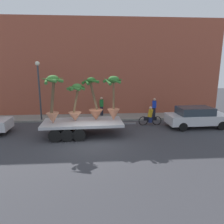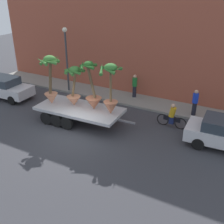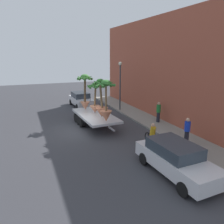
{
  "view_description": "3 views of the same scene",
  "coord_description": "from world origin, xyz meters",
  "px_view_note": "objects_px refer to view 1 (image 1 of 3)",
  "views": [
    {
      "loc": [
        0.33,
        -12.08,
        4.62
      ],
      "look_at": [
        1.29,
        1.34,
        1.61
      ],
      "focal_mm": 33.18,
      "sensor_mm": 36.0,
      "label": 1
    },
    {
      "loc": [
        8.28,
        -10.84,
        7.86
      ],
      "look_at": [
        1.6,
        1.39,
        1.23
      ],
      "focal_mm": 43.61,
      "sensor_mm": 36.0,
      "label": 2
    },
    {
      "loc": [
        15.6,
        -3.75,
        5.66
      ],
      "look_at": [
        1.88,
        1.85,
        1.76
      ],
      "focal_mm": 35.21,
      "sensor_mm": 36.0,
      "label": 3
    }
  ],
  "objects_px": {
    "potted_palm_front": "(53,99)",
    "street_lamp": "(39,83)",
    "potted_palm_rear": "(94,105)",
    "potted_palm_middle": "(113,100)",
    "potted_palm_extra": "(76,103)",
    "pedestrian_near_gate": "(102,106)",
    "cyclist": "(150,117)",
    "parked_car": "(196,117)",
    "flatbed_trailer": "(79,125)",
    "pedestrian_far_left": "(154,107)"
  },
  "relations": [
    {
      "from": "potted_palm_rear",
      "to": "pedestrian_far_left",
      "type": "bearing_deg",
      "value": 36.53
    },
    {
      "from": "potted_palm_rear",
      "to": "pedestrian_near_gate",
      "type": "height_order",
      "value": "potted_palm_rear"
    },
    {
      "from": "pedestrian_near_gate",
      "to": "street_lamp",
      "type": "relative_size",
      "value": 0.35
    },
    {
      "from": "potted_palm_front",
      "to": "pedestrian_near_gate",
      "type": "bearing_deg",
      "value": 59.41
    },
    {
      "from": "potted_palm_rear",
      "to": "potted_palm_middle",
      "type": "relative_size",
      "value": 0.97
    },
    {
      "from": "potted_palm_rear",
      "to": "cyclist",
      "type": "bearing_deg",
      "value": 23.32
    },
    {
      "from": "street_lamp",
      "to": "potted_palm_extra",
      "type": "bearing_deg",
      "value": -48.08
    },
    {
      "from": "potted_palm_rear",
      "to": "street_lamp",
      "type": "bearing_deg",
      "value": 141.51
    },
    {
      "from": "potted_palm_extra",
      "to": "street_lamp",
      "type": "height_order",
      "value": "street_lamp"
    },
    {
      "from": "flatbed_trailer",
      "to": "potted_palm_rear",
      "type": "height_order",
      "value": "potted_palm_rear"
    },
    {
      "from": "parked_car",
      "to": "potted_palm_extra",
      "type": "bearing_deg",
      "value": -172.84
    },
    {
      "from": "flatbed_trailer",
      "to": "potted_palm_rear",
      "type": "relative_size",
      "value": 2.18
    },
    {
      "from": "potted_palm_middle",
      "to": "street_lamp",
      "type": "distance_m",
      "value": 6.96
    },
    {
      "from": "flatbed_trailer",
      "to": "pedestrian_near_gate",
      "type": "height_order",
      "value": "pedestrian_near_gate"
    },
    {
      "from": "flatbed_trailer",
      "to": "pedestrian_near_gate",
      "type": "distance_m",
      "value": 5.36
    },
    {
      "from": "potted_palm_rear",
      "to": "parked_car",
      "type": "bearing_deg",
      "value": 7.66
    },
    {
      "from": "parked_car",
      "to": "cyclist",
      "type": "bearing_deg",
      "value": 165.94
    },
    {
      "from": "potted_palm_rear",
      "to": "street_lamp",
      "type": "relative_size",
      "value": 0.6
    },
    {
      "from": "cyclist",
      "to": "parked_car",
      "type": "height_order",
      "value": "parked_car"
    },
    {
      "from": "flatbed_trailer",
      "to": "pedestrian_near_gate",
      "type": "xyz_separation_m",
      "value": [
        1.63,
        5.09,
        0.28
      ]
    },
    {
      "from": "potted_palm_rear",
      "to": "cyclist",
      "type": "distance_m",
      "value": 4.94
    },
    {
      "from": "pedestrian_near_gate",
      "to": "street_lamp",
      "type": "xyz_separation_m",
      "value": [
        -5.13,
        -1.21,
        2.19
      ]
    },
    {
      "from": "flatbed_trailer",
      "to": "cyclist",
      "type": "xyz_separation_m",
      "value": [
        5.41,
        2.14,
        -0.09
      ]
    },
    {
      "from": "cyclist",
      "to": "street_lamp",
      "type": "xyz_separation_m",
      "value": [
        -8.91,
        1.74,
        2.56
      ]
    },
    {
      "from": "potted_palm_extra",
      "to": "potted_palm_rear",
      "type": "bearing_deg",
      "value": 4.01
    },
    {
      "from": "parked_car",
      "to": "pedestrian_far_left",
      "type": "distance_m",
      "value": 3.78
    },
    {
      "from": "potted_palm_middle",
      "to": "pedestrian_near_gate",
      "type": "height_order",
      "value": "potted_palm_middle"
    },
    {
      "from": "potted_palm_rear",
      "to": "pedestrian_far_left",
      "type": "xyz_separation_m",
      "value": [
        5.2,
        3.86,
        -0.98
      ]
    },
    {
      "from": "cyclist",
      "to": "pedestrian_near_gate",
      "type": "distance_m",
      "value": 4.81
    },
    {
      "from": "pedestrian_near_gate",
      "to": "parked_car",
      "type": "bearing_deg",
      "value": -27.97
    },
    {
      "from": "potted_palm_rear",
      "to": "potted_palm_extra",
      "type": "bearing_deg",
      "value": -175.99
    },
    {
      "from": "potted_palm_front",
      "to": "flatbed_trailer",
      "type": "bearing_deg",
      "value": 10.81
    },
    {
      "from": "cyclist",
      "to": "parked_car",
      "type": "distance_m",
      "value": 3.47
    },
    {
      "from": "flatbed_trailer",
      "to": "potted_palm_middle",
      "type": "height_order",
      "value": "potted_palm_middle"
    },
    {
      "from": "pedestrian_near_gate",
      "to": "potted_palm_extra",
      "type": "bearing_deg",
      "value": -110.1
    },
    {
      "from": "potted_palm_front",
      "to": "street_lamp",
      "type": "xyz_separation_m",
      "value": [
        -1.94,
        4.18,
        0.68
      ]
    },
    {
      "from": "potted_palm_front",
      "to": "street_lamp",
      "type": "distance_m",
      "value": 4.66
    },
    {
      "from": "potted_palm_rear",
      "to": "pedestrian_far_left",
      "type": "height_order",
      "value": "potted_palm_rear"
    },
    {
      "from": "potted_palm_rear",
      "to": "cyclist",
      "type": "xyz_separation_m",
      "value": [
        4.36,
        1.88,
        -1.35
      ]
    },
    {
      "from": "potted_palm_front",
      "to": "parked_car",
      "type": "height_order",
      "value": "potted_palm_front"
    },
    {
      "from": "potted_palm_extra",
      "to": "pedestrian_near_gate",
      "type": "distance_m",
      "value": 5.37
    },
    {
      "from": "potted_palm_rear",
      "to": "cyclist",
      "type": "height_order",
      "value": "potted_palm_rear"
    },
    {
      "from": "potted_palm_rear",
      "to": "parked_car",
      "type": "xyz_separation_m",
      "value": [
        7.72,
        1.04,
        -1.19
      ]
    },
    {
      "from": "flatbed_trailer",
      "to": "potted_palm_middle",
      "type": "relative_size",
      "value": 2.12
    },
    {
      "from": "potted_palm_extra",
      "to": "parked_car",
      "type": "height_order",
      "value": "potted_palm_extra"
    },
    {
      "from": "potted_palm_extra",
      "to": "street_lamp",
      "type": "distance_m",
      "value": 5.08
    },
    {
      "from": "potted_palm_extra",
      "to": "parked_car",
      "type": "distance_m",
      "value": 9.12
    },
    {
      "from": "parked_car",
      "to": "street_lamp",
      "type": "distance_m",
      "value": 12.77
    },
    {
      "from": "potted_palm_extra",
      "to": "pedestrian_far_left",
      "type": "xyz_separation_m",
      "value": [
        6.43,
        3.94,
        -1.19
      ]
    },
    {
      "from": "potted_palm_rear",
      "to": "potted_palm_middle",
      "type": "bearing_deg",
      "value": -4.08
    }
  ]
}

